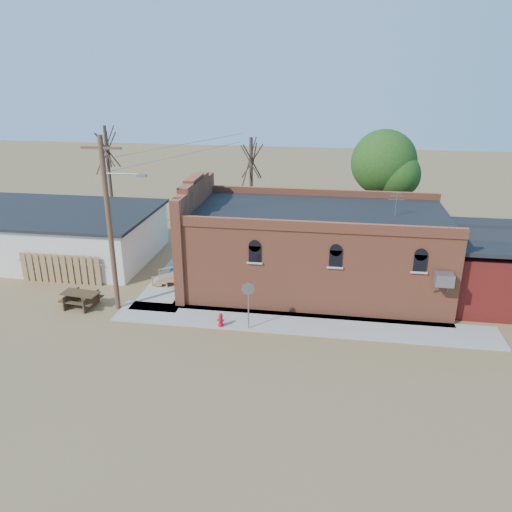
# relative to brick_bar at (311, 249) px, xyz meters

# --- Properties ---
(ground) EXTENTS (120.00, 120.00, 0.00)m
(ground) POSITION_rel_brick_bar_xyz_m (-1.64, -5.49, -2.34)
(ground) COLOR olive
(ground) RESTS_ON ground
(sidewalk_south) EXTENTS (19.00, 2.20, 0.08)m
(sidewalk_south) POSITION_rel_brick_bar_xyz_m (-0.14, -4.59, -2.30)
(sidewalk_south) COLOR #9E9991
(sidewalk_south) RESTS_ON ground
(sidewalk_west) EXTENTS (2.60, 10.00, 0.08)m
(sidewalk_west) POSITION_rel_brick_bar_xyz_m (-7.94, 0.51, -2.30)
(sidewalk_west) COLOR #9E9991
(sidewalk_west) RESTS_ON ground
(brick_bar) EXTENTS (16.40, 7.97, 6.30)m
(brick_bar) POSITION_rel_brick_bar_xyz_m (0.00, 0.00, 0.00)
(brick_bar) COLOR #BB5A39
(brick_bar) RESTS_ON ground
(red_shed) EXTENTS (5.40, 6.40, 4.30)m
(red_shed) POSITION_rel_brick_bar_xyz_m (9.86, 0.01, -0.07)
(red_shed) COLOR #55180E
(red_shed) RESTS_ON ground
(storage_building) EXTENTS (20.40, 8.40, 3.17)m
(storage_building) POSITION_rel_brick_bar_xyz_m (-20.64, 2.51, -0.74)
(storage_building) COLOR beige
(storage_building) RESTS_ON ground
(wood_fence) EXTENTS (5.20, 0.10, 1.80)m
(wood_fence) POSITION_rel_brick_bar_xyz_m (-14.44, -1.69, -1.44)
(wood_fence) COLOR #8E5D40
(wood_fence) RESTS_ON ground
(utility_pole) EXTENTS (3.12, 0.26, 9.00)m
(utility_pole) POSITION_rel_brick_bar_xyz_m (-9.79, -4.29, 2.43)
(utility_pole) COLOR #533121
(utility_pole) RESTS_ON ground
(tree_bare_near) EXTENTS (2.80, 2.80, 7.65)m
(tree_bare_near) POSITION_rel_brick_bar_xyz_m (-4.64, 7.51, 3.62)
(tree_bare_near) COLOR #4E392C
(tree_bare_near) RESTS_ON ground
(tree_bare_far) EXTENTS (2.80, 2.80, 8.16)m
(tree_bare_far) POSITION_rel_brick_bar_xyz_m (-15.64, 8.51, 4.02)
(tree_bare_far) COLOR #4E392C
(tree_bare_far) RESTS_ON ground
(tree_leafy) EXTENTS (4.40, 4.40, 8.15)m
(tree_leafy) POSITION_rel_brick_bar_xyz_m (4.36, 8.01, 3.59)
(tree_leafy) COLOR #4E392C
(tree_leafy) RESTS_ON ground
(fire_hydrant) EXTENTS (0.40, 0.40, 0.68)m
(fire_hydrant) POSITION_rel_brick_bar_xyz_m (-4.02, -5.50, -1.92)
(fire_hydrant) COLOR red
(fire_hydrant) RESTS_ON sidewalk_south
(stop_sign) EXTENTS (0.62, 0.33, 2.44)m
(stop_sign) POSITION_rel_brick_bar_xyz_m (-2.64, -5.49, -0.38)
(stop_sign) COLOR gray
(stop_sign) RESTS_ON sidewalk_south
(trash_barrel) EXTENTS (0.62, 0.62, 0.72)m
(trash_barrel) POSITION_rel_brick_bar_xyz_m (-8.17, 0.08, -1.90)
(trash_barrel) COLOR navy
(trash_barrel) RESTS_ON sidewalk_west
(picnic_table) EXTENTS (2.08, 1.65, 0.81)m
(picnic_table) POSITION_rel_brick_bar_xyz_m (-11.85, -4.40, -1.81)
(picnic_table) COLOR #442F1B
(picnic_table) RESTS_ON ground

